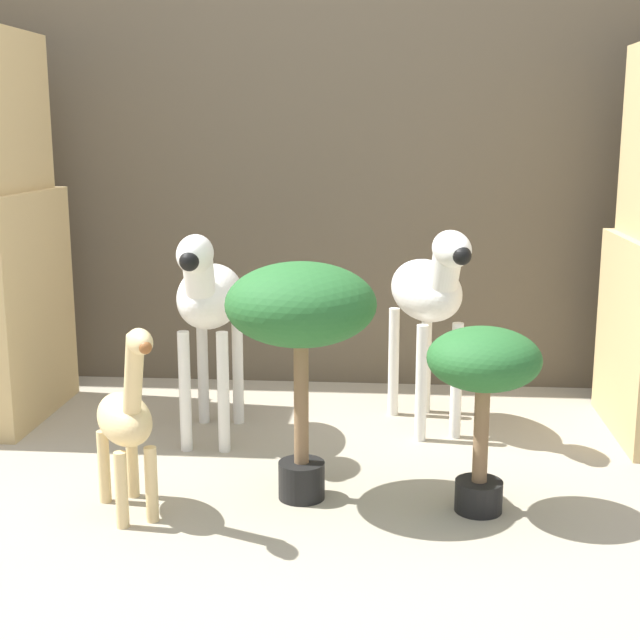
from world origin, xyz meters
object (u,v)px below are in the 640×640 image
Objects in this scene: zebra_left at (208,299)px; giraffe_figurine at (126,419)px; zebra_right at (429,293)px; potted_palm_back at (483,373)px; potted_palm_front at (301,314)px.

giraffe_figurine is (-0.10, -0.61, -0.21)m from zebra_left.
zebra_right is 1.30× the size of giraffe_figurine.
zebra_left reaches higher than potted_palm_back.
potted_palm_front is (-0.37, -0.63, 0.05)m from zebra_right.
zebra_right reaches higher than potted_palm_back.
zebra_right is 0.75m from zebra_left.
potted_palm_front is 1.31× the size of potted_palm_back.
giraffe_figurine is at bearing -136.61° from zebra_right.
zebra_left is 0.99m from potted_palm_back.
potted_palm_back is (0.85, -0.51, -0.09)m from zebra_left.
potted_palm_back is (0.95, 0.10, 0.12)m from giraffe_figurine.
giraffe_figurine is 1.07× the size of potted_palm_back.
potted_palm_back is at bearing -79.90° from zebra_right.
potted_palm_front is at bearing 174.53° from potted_palm_back.
zebra_left is at bearing -166.64° from zebra_right.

